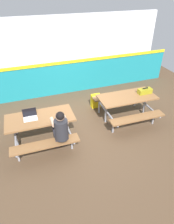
% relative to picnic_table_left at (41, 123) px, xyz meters
% --- Properties ---
extents(ground_plane, '(10.00, 10.00, 0.02)m').
position_rel_picnic_table_left_xyz_m(ground_plane, '(1.23, 0.17, -0.58)').
color(ground_plane, '#4C3826').
extents(accent_backdrop, '(8.00, 0.14, 2.60)m').
position_rel_picnic_table_left_xyz_m(accent_backdrop, '(1.23, 2.39, 0.68)').
color(accent_backdrop, teal).
rests_on(accent_backdrop, ground).
extents(picnic_table_left, '(1.62, 1.58, 0.74)m').
position_rel_picnic_table_left_xyz_m(picnic_table_left, '(0.00, 0.00, 0.00)').
color(picnic_table_left, brown).
rests_on(picnic_table_left, ground).
extents(picnic_table_right, '(1.62, 1.58, 0.74)m').
position_rel_picnic_table_left_xyz_m(picnic_table_right, '(2.46, 0.20, 0.00)').
color(picnic_table_right, brown).
rests_on(picnic_table_right, ground).
extents(student_nearer, '(0.37, 0.53, 1.21)m').
position_rel_picnic_table_left_xyz_m(student_nearer, '(0.37, -0.56, 0.14)').
color(student_nearer, '#2D2D38').
rests_on(student_nearer, ground).
extents(laptop_silver, '(0.32, 0.23, 0.22)m').
position_rel_picnic_table_left_xyz_m(laptop_silver, '(-0.21, 0.04, 0.22)').
color(laptop_silver, silver).
rests_on(laptop_silver, picnic_table_left).
extents(toolbox_grey, '(0.40, 0.18, 0.18)m').
position_rel_picnic_table_left_xyz_m(toolbox_grey, '(3.01, 0.19, 0.24)').
color(toolbox_grey, olive).
rests_on(toolbox_grey, picnic_table_right).
extents(backpack_dark, '(0.30, 0.22, 0.44)m').
position_rel_picnic_table_left_xyz_m(backpack_dark, '(1.88, 1.09, -0.36)').
color(backpack_dark, yellow).
rests_on(backpack_dark, ground).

